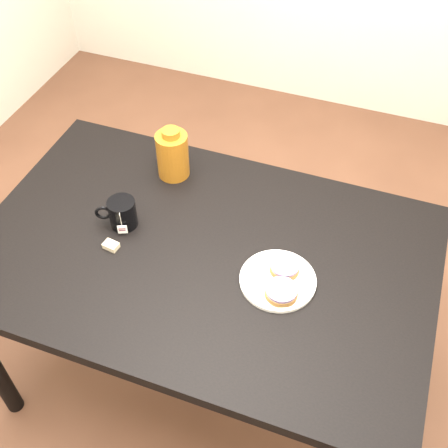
% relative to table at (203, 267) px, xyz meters
% --- Properties ---
extents(ground_plane, '(4.00, 4.00, 0.00)m').
position_rel_table_xyz_m(ground_plane, '(0.00, 0.00, -0.67)').
color(ground_plane, brown).
extents(table, '(1.40, 0.90, 0.75)m').
position_rel_table_xyz_m(table, '(0.00, 0.00, 0.00)').
color(table, black).
rests_on(table, ground_plane).
extents(plate, '(0.22, 0.22, 0.02)m').
position_rel_table_xyz_m(plate, '(0.25, -0.03, 0.09)').
color(plate, white).
rests_on(plate, table).
extents(bagel_back, '(0.10, 0.10, 0.03)m').
position_rel_table_xyz_m(bagel_back, '(0.26, 0.00, 0.11)').
color(bagel_back, brown).
rests_on(bagel_back, plate).
extents(bagel_front, '(0.12, 0.12, 0.03)m').
position_rel_table_xyz_m(bagel_front, '(0.27, -0.08, 0.11)').
color(bagel_front, brown).
rests_on(bagel_front, plate).
extents(mug, '(0.14, 0.11, 0.10)m').
position_rel_table_xyz_m(mug, '(-0.28, 0.02, 0.13)').
color(mug, black).
rests_on(mug, table).
extents(teabag_pouch, '(0.05, 0.04, 0.02)m').
position_rel_table_xyz_m(teabag_pouch, '(-0.27, -0.09, 0.09)').
color(teabag_pouch, '#C6B793').
rests_on(teabag_pouch, table).
extents(bagel_package, '(0.13, 0.13, 0.19)m').
position_rel_table_xyz_m(bagel_package, '(-0.22, 0.29, 0.17)').
color(bagel_package, '#6A380E').
rests_on(bagel_package, table).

